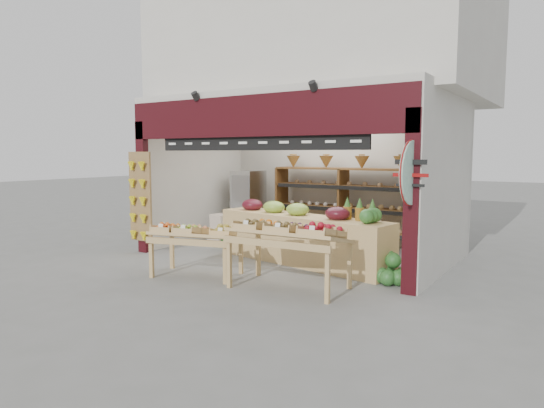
{
  "coord_description": "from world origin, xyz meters",
  "views": [
    {
      "loc": [
        4.81,
        -7.83,
        2.02
      ],
      "look_at": [
        -0.17,
        -0.2,
        1.06
      ],
      "focal_mm": 32.0,
      "sensor_mm": 36.0,
      "label": 1
    }
  ],
  "objects_px": {
    "mid_counter": "(301,237)",
    "cardboard_stack": "(227,233)",
    "display_table_right": "(289,232)",
    "watermelon_pile": "(391,271)",
    "refrigerator": "(248,204)",
    "back_shelving": "(343,192)",
    "display_table_left": "(192,233)"
  },
  "relations": [
    {
      "from": "mid_counter",
      "to": "cardboard_stack",
      "type": "bearing_deg",
      "value": 162.1
    },
    {
      "from": "display_table_right",
      "to": "watermelon_pile",
      "type": "xyz_separation_m",
      "value": [
        1.18,
        1.15,
        -0.68
      ]
    },
    {
      "from": "refrigerator",
      "to": "cardboard_stack",
      "type": "distance_m",
      "value": 1.16
    },
    {
      "from": "refrigerator",
      "to": "mid_counter",
      "type": "height_order",
      "value": "refrigerator"
    },
    {
      "from": "refrigerator",
      "to": "mid_counter",
      "type": "relative_size",
      "value": 0.44
    },
    {
      "from": "refrigerator",
      "to": "cardboard_stack",
      "type": "relative_size",
      "value": 1.57
    },
    {
      "from": "refrigerator",
      "to": "watermelon_pile",
      "type": "distance_m",
      "value": 4.85
    },
    {
      "from": "back_shelving",
      "to": "display_table_right",
      "type": "distance_m",
      "value": 3.65
    },
    {
      "from": "cardboard_stack",
      "to": "display_table_right",
      "type": "bearing_deg",
      "value": -37.32
    },
    {
      "from": "cardboard_stack",
      "to": "watermelon_pile",
      "type": "relative_size",
      "value": 1.55
    },
    {
      "from": "refrigerator",
      "to": "watermelon_pile",
      "type": "height_order",
      "value": "refrigerator"
    },
    {
      "from": "display_table_right",
      "to": "refrigerator",
      "type": "bearing_deg",
      "value": 133.67
    },
    {
      "from": "display_table_left",
      "to": "watermelon_pile",
      "type": "relative_size",
      "value": 2.39
    },
    {
      "from": "display_table_left",
      "to": "watermelon_pile",
      "type": "distance_m",
      "value": 3.28
    },
    {
      "from": "mid_counter",
      "to": "display_table_right",
      "type": "relative_size",
      "value": 2.05
    },
    {
      "from": "back_shelving",
      "to": "watermelon_pile",
      "type": "relative_size",
      "value": 4.87
    },
    {
      "from": "mid_counter",
      "to": "watermelon_pile",
      "type": "height_order",
      "value": "mid_counter"
    },
    {
      "from": "cardboard_stack",
      "to": "display_table_left",
      "type": "distance_m",
      "value": 2.81
    },
    {
      "from": "refrigerator",
      "to": "cardboard_stack",
      "type": "xyz_separation_m",
      "value": [
        0.14,
        -1.0,
        -0.56
      ]
    },
    {
      "from": "cardboard_stack",
      "to": "mid_counter",
      "type": "height_order",
      "value": "mid_counter"
    },
    {
      "from": "back_shelving",
      "to": "cardboard_stack",
      "type": "xyz_separation_m",
      "value": [
        -2.22,
        -1.27,
        -0.93
      ]
    },
    {
      "from": "cardboard_stack",
      "to": "back_shelving",
      "type": "bearing_deg",
      "value": 29.88
    },
    {
      "from": "display_table_right",
      "to": "watermelon_pile",
      "type": "height_order",
      "value": "display_table_right"
    },
    {
      "from": "refrigerator",
      "to": "watermelon_pile",
      "type": "xyz_separation_m",
      "value": [
        4.31,
        -2.14,
        -0.63
      ]
    },
    {
      "from": "display_table_left",
      "to": "cardboard_stack",
      "type": "bearing_deg",
      "value": 116.39
    },
    {
      "from": "watermelon_pile",
      "to": "refrigerator",
      "type": "bearing_deg",
      "value": 153.66
    },
    {
      "from": "back_shelving",
      "to": "display_table_left",
      "type": "bearing_deg",
      "value": -104.69
    },
    {
      "from": "back_shelving",
      "to": "mid_counter",
      "type": "xyz_separation_m",
      "value": [
        0.1,
        -2.02,
        -0.68
      ]
    },
    {
      "from": "mid_counter",
      "to": "display_table_left",
      "type": "xyz_separation_m",
      "value": [
        -1.09,
        -1.73,
        0.22
      ]
    },
    {
      "from": "cardboard_stack",
      "to": "display_table_right",
      "type": "height_order",
      "value": "display_table_right"
    },
    {
      "from": "cardboard_stack",
      "to": "watermelon_pile",
      "type": "height_order",
      "value": "cardboard_stack"
    },
    {
      "from": "display_table_left",
      "to": "refrigerator",
      "type": "bearing_deg",
      "value": 111.52
    }
  ]
}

